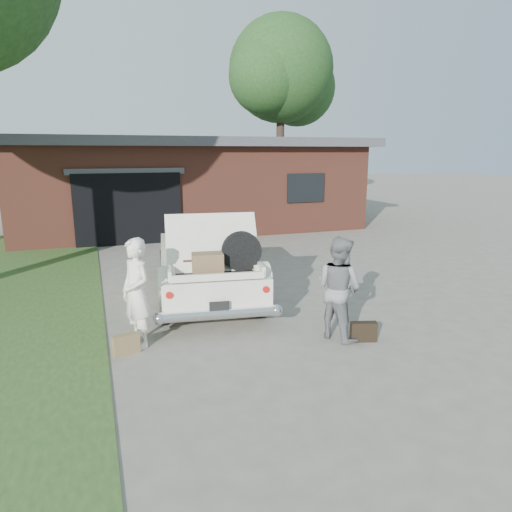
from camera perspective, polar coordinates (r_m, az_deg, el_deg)
name	(u,v)px	position (r m, az deg, el deg)	size (l,w,h in m)	color
ground	(268,330)	(7.51, 1.57, -9.18)	(90.00, 90.00, 0.00)	gray
house	(186,182)	(18.33, -8.77, 9.14)	(12.80, 7.80, 3.30)	brown
tree_right	(282,76)	(26.30, 3.32, 21.57)	(6.38, 5.55, 9.88)	#38281E
sedan	(205,260)	(9.23, -6.36, -0.55)	(2.46, 4.90, 1.80)	white
woman_left	(136,293)	(6.88, -14.73, -4.52)	(0.59, 0.39, 1.63)	white
woman_right	(339,288)	(7.07, 10.28, -3.96)	(0.77, 0.60, 1.59)	slate
suitcase_left	(126,344)	(6.87, -15.92, -10.57)	(0.38, 0.12, 0.29)	olive
suitcase_right	(363,332)	(7.21, 13.29, -9.19)	(0.40, 0.13, 0.31)	black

